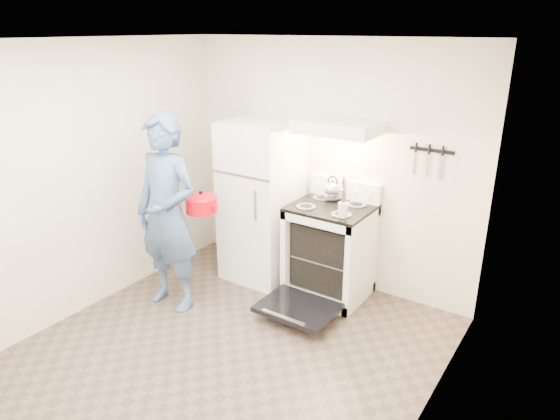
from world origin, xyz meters
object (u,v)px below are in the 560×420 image
Objects in this scene: stove_body at (330,252)px; person at (167,214)px; tea_kettle at (332,188)px; refrigerator at (262,201)px; dutch_oven at (201,205)px.

stove_body is 1.63m from person.
person reaches higher than stove_body.
tea_kettle is at bearing 116.35° from stove_body.
refrigerator is at bearing 66.59° from person.
dutch_oven reaches higher than stove_body.
refrigerator is at bearing -178.23° from stove_body.
person reaches higher than dutch_oven.
person is (-0.37, -0.99, 0.09)m from refrigerator.
stove_body is 0.64m from tea_kettle.
tea_kettle is 0.69× the size of dutch_oven.
person is (-1.10, -1.17, -0.14)m from tea_kettle.
person reaches higher than refrigerator.
tea_kettle reaches higher than stove_body.
person is (-1.18, -1.02, 0.48)m from stove_body.
refrigerator is 0.90m from stove_body.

